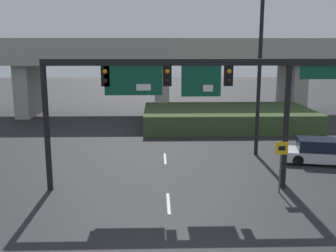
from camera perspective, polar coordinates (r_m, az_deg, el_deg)
The scene contains 7 objects.
lane_markings at distance 24.71m, azimuth -0.43°, elevation -4.75°, with size 0.14×31.01×0.01m.
signal_gantry at distance 18.57m, azimuth 3.42°, elevation 6.03°, with size 15.53×0.44×6.35m.
speed_limit_sign at distance 19.37m, azimuth 16.08°, elevation -4.66°, with size 0.60×0.11×2.56m.
highway_light_pole_near at distance 25.36m, azimuth 13.34°, elevation 12.21°, with size 0.70×0.36×13.98m.
overpass_bridge at distance 40.35m, azimuth -0.94°, elevation 9.30°, with size 47.65×7.10×7.68m.
grass_embankment at distance 34.93m, azimuth 8.55°, elevation 1.25°, with size 14.47×8.27×1.58m.
parked_sedan_near_right at distance 25.38m, azimuth 21.02°, elevation -3.52°, with size 4.61×2.77×1.46m.
Camera 1 is at (-0.49, -10.42, 6.89)m, focal length 42.00 mm.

